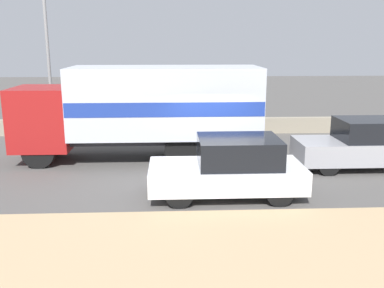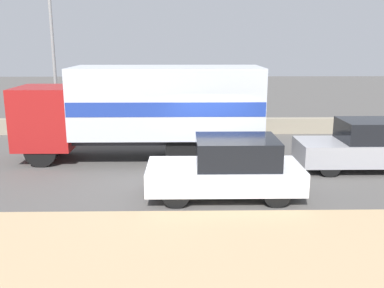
# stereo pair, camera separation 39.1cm
# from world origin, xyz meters

# --- Properties ---
(ground_plane) EXTENTS (80.00, 80.00, 0.00)m
(ground_plane) POSITION_xyz_m (0.00, 0.00, 0.00)
(ground_plane) COLOR #514F4C
(dirt_shoulder_foreground) EXTENTS (60.00, 6.81, 0.04)m
(dirt_shoulder_foreground) POSITION_xyz_m (0.00, -5.83, 0.02)
(dirt_shoulder_foreground) COLOR tan
(dirt_shoulder_foreground) RESTS_ON ground_plane
(stone_wall_backdrop) EXTENTS (60.00, 0.35, 0.71)m
(stone_wall_backdrop) POSITION_xyz_m (0.00, 6.93, 0.36)
(stone_wall_backdrop) COLOR gray
(stone_wall_backdrop) RESTS_ON ground_plane
(street_lamp) EXTENTS (0.56, 0.28, 6.73)m
(street_lamp) POSITION_xyz_m (-6.53, 6.58, 3.91)
(street_lamp) COLOR gray
(street_lamp) RESTS_ON ground_plane
(box_truck) EXTENTS (8.55, 2.47, 3.30)m
(box_truck) POSITION_xyz_m (-2.16, 2.61, 1.90)
(box_truck) COLOR maroon
(box_truck) RESTS_ON ground_plane
(car_hatchback) EXTENTS (4.17, 1.88, 1.64)m
(car_hatchback) POSITION_xyz_m (0.31, -1.28, 0.81)
(car_hatchback) COLOR silver
(car_hatchback) RESTS_ON ground_plane
(car_sedan_second) EXTENTS (4.31, 1.74, 1.67)m
(car_sedan_second) POSITION_xyz_m (5.13, 1.15, 0.81)
(car_sedan_second) COLOR #9E9EA3
(car_sedan_second) RESTS_ON ground_plane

